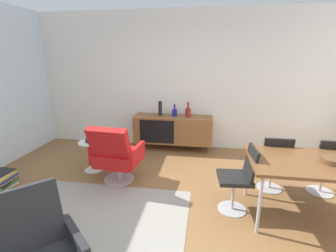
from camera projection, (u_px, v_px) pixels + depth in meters
name	position (u px, v px, depth m)	size (l,w,h in m)	color
ground_plane	(168.00, 219.00, 2.91)	(8.32, 8.32, 0.00)	olive
wall_back	(187.00, 81.00, 4.99)	(6.80, 0.12, 2.80)	white
sideboard	(173.00, 129.00, 5.01)	(1.60, 0.45, 0.72)	brown
vase_cobalt	(160.00, 108.00, 4.93)	(0.07, 0.07, 0.30)	black
vase_sculptural_dark	(188.00, 112.00, 4.86)	(0.11, 0.11, 0.30)	maroon
vase_ceramic_small	(175.00, 112.00, 4.90)	(0.10, 0.10, 0.25)	navy
dining_table	(321.00, 165.00, 2.77)	(1.60, 0.90, 0.74)	brown
wooden_bowl_on_table	(333.00, 160.00, 2.71)	(0.26, 0.26, 0.06)	brown
dining_chair_near_window	(240.00, 177.00, 2.97)	(0.45, 0.43, 0.86)	black
dining_chair_back_right	(327.00, 164.00, 3.31)	(0.41, 0.44, 0.86)	black
dining_chair_back_left	(274.00, 161.00, 3.41)	(0.40, 0.43, 0.86)	black
lounge_chair_red	(116.00, 154.00, 3.67)	(0.77, 0.71, 0.95)	red
side_table_round	(93.00, 152.00, 4.11)	(0.44, 0.44, 0.52)	white
fruit_bowl	(91.00, 139.00, 4.04)	(0.20, 0.20, 0.11)	#262628
magazine_stack	(0.00, 180.00, 3.59)	(0.34, 0.39, 0.24)	silver
area_rug	(93.00, 222.00, 2.85)	(2.20, 1.70, 0.01)	gray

